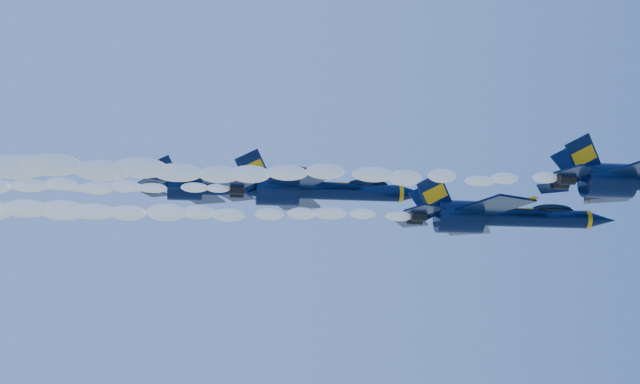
{
  "coord_description": "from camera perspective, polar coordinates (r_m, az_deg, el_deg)",
  "views": [
    {
      "loc": [
        -14.58,
        -74.66,
        132.77
      ],
      "look_at": [
        -5.54,
        1.33,
        152.83
      ],
      "focal_mm": 50.0,
      "sensor_mm": 36.0,
      "label": 1
    }
  ],
  "objects": [
    {
      "name": "jet_third",
      "position": [
        81.18,
        -0.19,
        0.11
      ],
      "size": [
        18.24,
        14.96,
        6.78
      ],
      "color": "black"
    },
    {
      "name": "smoke_trail_jet_second",
      "position": [
        75.02,
        -15.83,
        -1.14
      ],
      "size": [
        56.73,
        2.34,
        2.1
      ],
      "primitive_type": "ellipsoid",
      "color": "white"
    },
    {
      "name": "smoke_trail_jet_lead",
      "position": [
        66.43,
        -8.45,
        1.31
      ],
      "size": [
        56.73,
        2.27,
        2.04
      ],
      "primitive_type": "ellipsoid",
      "color": "white"
    },
    {
      "name": "jet_second",
      "position": [
        78.0,
        11.45,
        -1.55
      ],
      "size": [
        18.33,
        15.04,
        6.81
      ],
      "color": "black"
    },
    {
      "name": "jet_fourth",
      "position": [
        93.1,
        -6.59,
        0.25
      ],
      "size": [
        16.64,
        13.65,
        6.18
      ],
      "color": "black"
    }
  ]
}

